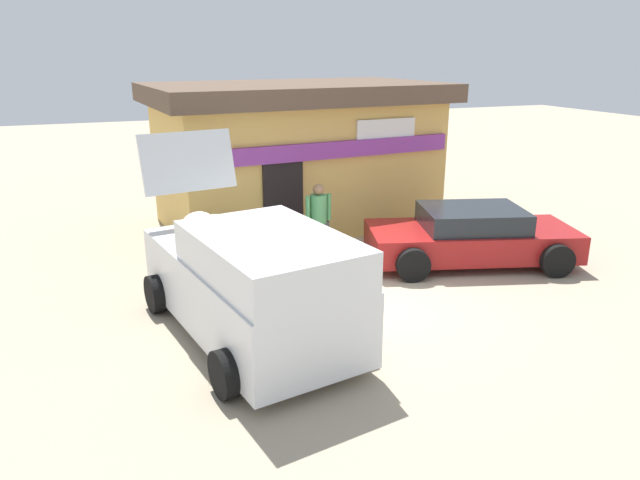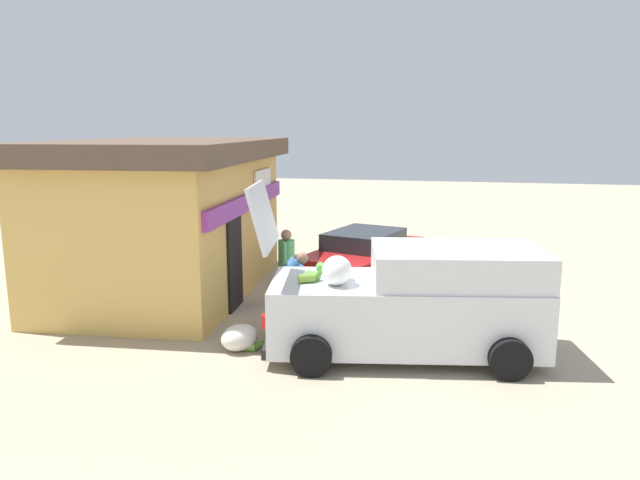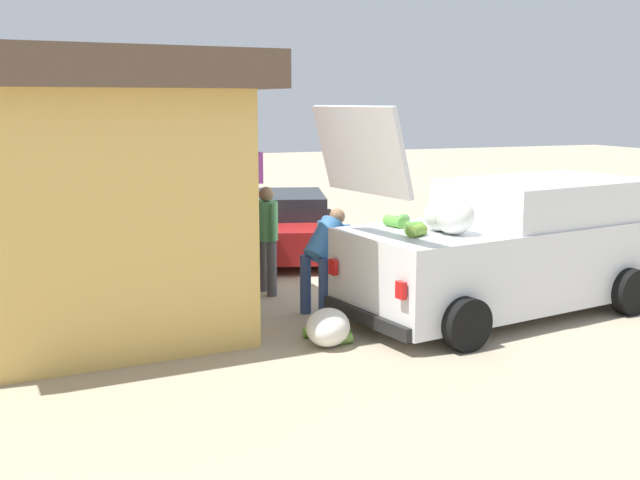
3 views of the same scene
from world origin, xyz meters
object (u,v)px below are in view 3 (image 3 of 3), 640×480
(paint_bucket, at_px, (181,248))
(unloaded_banana_pile, at_px, (329,328))
(customer_bending, at_px, (323,252))
(delivery_van, at_px, (508,247))
(vendor_standing, at_px, (267,232))
(storefront_bar, at_px, (55,181))
(parked_sedan, at_px, (283,224))

(paint_bucket, bearing_deg, unloaded_banana_pile, -173.79)
(customer_bending, bearing_deg, delivery_van, -109.45)
(delivery_van, bearing_deg, vendor_standing, 52.14)
(storefront_bar, bearing_deg, unloaded_banana_pile, -138.27)
(delivery_van, relative_size, vendor_standing, 3.02)
(customer_bending, distance_m, unloaded_banana_pile, 1.54)
(parked_sedan, xyz_separation_m, unloaded_banana_pile, (-5.46, 1.27, -0.35))
(storefront_bar, distance_m, paint_bucket, 3.70)
(storefront_bar, distance_m, customer_bending, 3.88)
(customer_bending, relative_size, unloaded_banana_pile, 1.64)
(parked_sedan, relative_size, vendor_standing, 2.74)
(unloaded_banana_pile, distance_m, paint_bucket, 5.73)
(unloaded_banana_pile, height_order, paint_bucket, unloaded_banana_pile)
(vendor_standing, relative_size, customer_bending, 1.14)
(delivery_van, xyz_separation_m, unloaded_banana_pile, (-0.48, 2.82, -0.70))
(unloaded_banana_pile, bearing_deg, parked_sedan, -13.12)
(storefront_bar, height_order, unloaded_banana_pile, storefront_bar)
(vendor_standing, height_order, customer_bending, vendor_standing)
(customer_bending, bearing_deg, storefront_bar, 60.51)
(delivery_van, bearing_deg, paint_bucket, 33.40)
(unloaded_banana_pile, xyz_separation_m, paint_bucket, (5.70, 0.62, -0.01))
(parked_sedan, xyz_separation_m, paint_bucket, (0.24, 1.89, -0.36))
(vendor_standing, distance_m, unloaded_banana_pile, 2.72)
(delivery_van, distance_m, customer_bending, 2.51)
(paint_bucket, bearing_deg, vendor_standing, -167.46)
(unloaded_banana_pile, relative_size, paint_bucket, 2.25)
(delivery_van, xyz_separation_m, vendor_standing, (2.14, 2.76, 0.03))
(paint_bucket, bearing_deg, delivery_van, -146.60)
(vendor_standing, bearing_deg, unloaded_banana_pile, 178.61)
(storefront_bar, relative_size, customer_bending, 5.09)
(customer_bending, bearing_deg, vendor_standing, 16.50)
(storefront_bar, bearing_deg, vendor_standing, -100.77)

